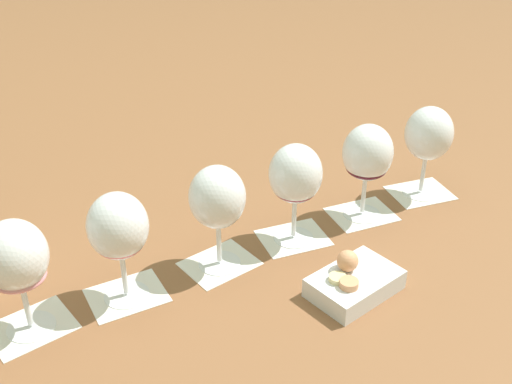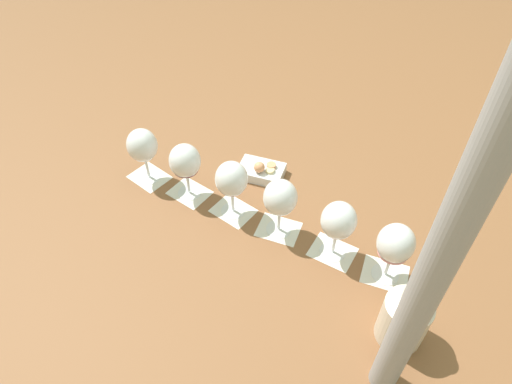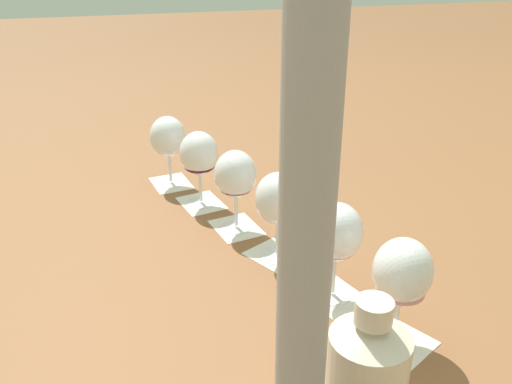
{
  "view_description": "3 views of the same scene",
  "coord_description": "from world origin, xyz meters",
  "px_view_note": "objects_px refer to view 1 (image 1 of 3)",
  "views": [
    {
      "loc": [
        -0.18,
        -0.86,
        0.63
      ],
      "look_at": [
        0.0,
        0.0,
        0.11
      ],
      "focal_mm": 45.0,
      "sensor_mm": 36.0,
      "label": 1
    },
    {
      "loc": [
        -0.61,
        0.57,
        0.97
      ],
      "look_at": [
        0.0,
        0.0,
        0.11
      ],
      "focal_mm": 32.0,
      "sensor_mm": 36.0,
      "label": 2
    },
    {
      "loc": [
        -0.93,
        0.29,
        0.57
      ],
      "look_at": [
        0.0,
        0.0,
        0.11
      ],
      "focal_mm": 38.0,
      "sensor_mm": 36.0,
      "label": 3
    }
  ],
  "objects_px": {
    "wine_glass_1": "(118,231)",
    "wine_glass_5": "(428,137)",
    "wine_glass_4": "(367,157)",
    "wine_glass_0": "(16,260)",
    "wine_glass_3": "(295,178)",
    "snack_dish": "(354,282)",
    "wine_glass_2": "(217,202)"
  },
  "relations": [
    {
      "from": "wine_glass_5",
      "to": "wine_glass_1",
      "type": "bearing_deg",
      "value": -161.08
    },
    {
      "from": "wine_glass_3",
      "to": "snack_dish",
      "type": "relative_size",
      "value": 1.08
    },
    {
      "from": "wine_glass_5",
      "to": "snack_dish",
      "type": "relative_size",
      "value": 1.08
    },
    {
      "from": "wine_glass_0",
      "to": "wine_glass_3",
      "type": "bearing_deg",
      "value": 18.3
    },
    {
      "from": "wine_glass_5",
      "to": "wine_glass_3",
      "type": "bearing_deg",
      "value": -160.72
    },
    {
      "from": "wine_glass_1",
      "to": "wine_glass_3",
      "type": "relative_size",
      "value": 1.0
    },
    {
      "from": "wine_glass_1",
      "to": "wine_glass_5",
      "type": "xyz_separation_m",
      "value": [
        0.57,
        0.19,
        0.0
      ]
    },
    {
      "from": "wine_glass_0",
      "to": "wine_glass_5",
      "type": "distance_m",
      "value": 0.74
    },
    {
      "from": "wine_glass_3",
      "to": "wine_glass_4",
      "type": "distance_m",
      "value": 0.15
    },
    {
      "from": "wine_glass_0",
      "to": "wine_glass_3",
      "type": "distance_m",
      "value": 0.45
    },
    {
      "from": "wine_glass_0",
      "to": "wine_glass_5",
      "type": "relative_size",
      "value": 1.0
    },
    {
      "from": "wine_glass_0",
      "to": "wine_glass_5",
      "type": "bearing_deg",
      "value": 18.69
    },
    {
      "from": "wine_glass_4",
      "to": "wine_glass_5",
      "type": "distance_m",
      "value": 0.15
    },
    {
      "from": "wine_glass_3",
      "to": "wine_glass_4",
      "type": "height_order",
      "value": "same"
    },
    {
      "from": "wine_glass_3",
      "to": "wine_glass_2",
      "type": "bearing_deg",
      "value": -161.13
    },
    {
      "from": "wine_glass_1",
      "to": "wine_glass_2",
      "type": "xyz_separation_m",
      "value": [
        0.15,
        0.05,
        0.0
      ]
    },
    {
      "from": "wine_glass_2",
      "to": "snack_dish",
      "type": "distance_m",
      "value": 0.24
    },
    {
      "from": "wine_glass_2",
      "to": "wine_glass_4",
      "type": "relative_size",
      "value": 1.0
    },
    {
      "from": "wine_glass_0",
      "to": "wine_glass_4",
      "type": "relative_size",
      "value": 1.0
    },
    {
      "from": "wine_glass_1",
      "to": "wine_glass_5",
      "type": "distance_m",
      "value": 0.6
    },
    {
      "from": "wine_glass_0",
      "to": "snack_dish",
      "type": "distance_m",
      "value": 0.49
    },
    {
      "from": "wine_glass_2",
      "to": "snack_dish",
      "type": "height_order",
      "value": "wine_glass_2"
    },
    {
      "from": "wine_glass_1",
      "to": "wine_glass_3",
      "type": "xyz_separation_m",
      "value": [
        0.29,
        0.1,
        -0.0
      ]
    },
    {
      "from": "wine_glass_0",
      "to": "wine_glass_5",
      "type": "height_order",
      "value": "same"
    },
    {
      "from": "wine_glass_5",
      "to": "snack_dish",
      "type": "height_order",
      "value": "wine_glass_5"
    },
    {
      "from": "wine_glass_0",
      "to": "wine_glass_3",
      "type": "relative_size",
      "value": 1.0
    },
    {
      "from": "wine_glass_0",
      "to": "wine_glass_1",
      "type": "height_order",
      "value": "same"
    },
    {
      "from": "wine_glass_3",
      "to": "wine_glass_5",
      "type": "relative_size",
      "value": 1.0
    },
    {
      "from": "wine_glass_2",
      "to": "wine_glass_5",
      "type": "xyz_separation_m",
      "value": [
        0.42,
        0.14,
        0.0
      ]
    },
    {
      "from": "wine_glass_4",
      "to": "wine_glass_5",
      "type": "bearing_deg",
      "value": 19.98
    },
    {
      "from": "wine_glass_0",
      "to": "wine_glass_2",
      "type": "relative_size",
      "value": 1.0
    },
    {
      "from": "wine_glass_1",
      "to": "wine_glass_5",
      "type": "bearing_deg",
      "value": 18.92
    }
  ]
}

